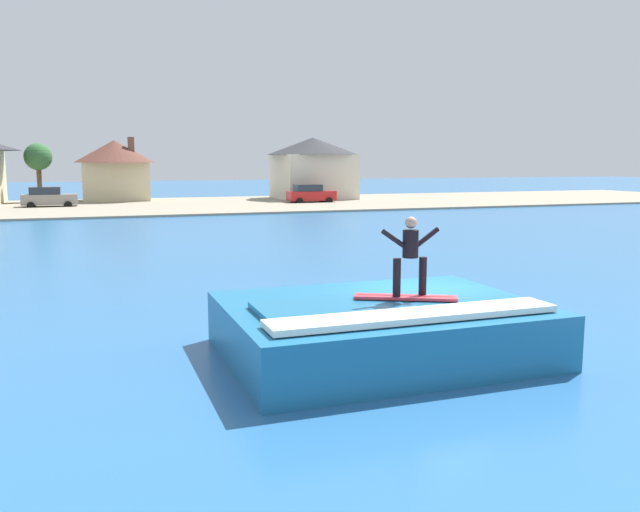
{
  "coord_description": "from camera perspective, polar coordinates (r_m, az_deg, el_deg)",
  "views": [
    {
      "loc": [
        -7.18,
        -12.94,
        4.02
      ],
      "look_at": [
        -1.56,
        2.74,
        1.59
      ],
      "focal_mm": 36.42,
      "sensor_mm": 36.0,
      "label": 1
    }
  ],
  "objects": [
    {
      "name": "house_gabled_white",
      "position": [
        68.91,
        -0.62,
        7.94
      ],
      "size": [
        9.66,
        9.66,
        6.53
      ],
      "color": "beige",
      "rests_on": "ground_plane"
    },
    {
      "name": "surfboard",
      "position": [
        13.31,
        7.53,
        -3.61
      ],
      "size": [
        2.02,
        1.28,
        0.06
      ],
      "color": "#D8333F",
      "rests_on": "wave_crest"
    },
    {
      "name": "wave_crest",
      "position": [
        13.63,
        5.36,
        -6.3
      ],
      "size": [
        6.34,
        4.77,
        1.26
      ],
      "color": "#1D6794",
      "rests_on": "ground_plane"
    },
    {
      "name": "house_small_cottage",
      "position": [
        68.09,
        -17.57,
        7.57
      ],
      "size": [
        7.79,
        7.79,
        6.44
      ],
      "color": "beige",
      "rests_on": "ground_plane"
    },
    {
      "name": "car_far_shore",
      "position": [
        62.58,
        -0.84,
        5.47
      ],
      "size": [
        4.57,
        2.06,
        1.86
      ],
      "color": "red",
      "rests_on": "ground_plane"
    },
    {
      "name": "surfer",
      "position": [
        13.18,
        7.94,
        0.37
      ],
      "size": [
        1.29,
        0.32,
        1.61
      ],
      "color": "black",
      "rests_on": "surfboard"
    },
    {
      "name": "shoreline_bank",
      "position": [
        60.62,
        -12.92,
        4.35
      ],
      "size": [
        120.0,
        23.05,
        0.17
      ],
      "color": "gray",
      "rests_on": "ground_plane"
    },
    {
      "name": "ground_plane",
      "position": [
        15.34,
        9.03,
        -7.0
      ],
      "size": [
        260.0,
        260.0,
        0.0
      ],
      "primitive_type": "plane",
      "color": "#2A629A"
    },
    {
      "name": "car_near_shore",
      "position": [
        61.23,
        -22.74,
        4.77
      ],
      "size": [
        4.55,
        2.15,
        1.86
      ],
      "color": "gray",
      "rests_on": "ground_plane"
    },
    {
      "name": "tree_tall_bare",
      "position": [
        68.4,
        -23.53,
        7.91
      ],
      "size": [
        2.58,
        2.58,
        5.78
      ],
      "color": "brown",
      "rests_on": "ground_plane"
    }
  ]
}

